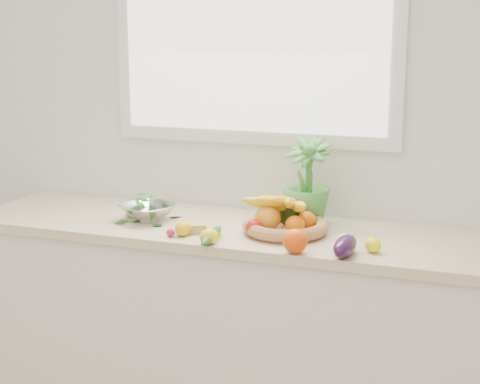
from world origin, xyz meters
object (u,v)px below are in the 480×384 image
(apple, at_px, (254,229))
(eggplant, at_px, (345,246))
(cucumber, at_px, (212,236))
(fruit_basket, at_px, (285,221))
(colander_with_spinach, at_px, (148,207))
(potted_herb, at_px, (307,180))

(apple, relative_size, eggplant, 0.38)
(apple, bearing_deg, cucumber, -141.62)
(cucumber, xyz_separation_m, fruit_basket, (0.23, 0.20, 0.03))
(apple, relative_size, colander_with_spinach, 0.25)
(eggplant, xyz_separation_m, cucumber, (-0.52, 0.01, -0.02))
(cucumber, bearing_deg, eggplant, -0.93)
(apple, bearing_deg, fruit_basket, 44.57)
(cucumber, bearing_deg, fruit_basket, 41.08)
(apple, height_order, fruit_basket, fruit_basket)
(apple, bearing_deg, potted_herb, 60.60)
(apple, bearing_deg, colander_with_spinach, 170.32)
(cucumber, xyz_separation_m, colander_with_spinach, (-0.37, 0.19, 0.04))
(apple, xyz_separation_m, potted_herb, (0.14, 0.25, 0.15))
(cucumber, distance_m, potted_herb, 0.48)
(apple, distance_m, fruit_basket, 0.14)
(eggplant, height_order, cucumber, eggplant)
(eggplant, bearing_deg, apple, 163.18)
(fruit_basket, bearing_deg, apple, -135.43)
(colander_with_spinach, bearing_deg, fruit_basket, 0.74)
(cucumber, distance_m, fruit_basket, 0.31)
(potted_herb, bearing_deg, fruit_basket, -106.39)
(eggplant, bearing_deg, potted_herb, 123.31)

